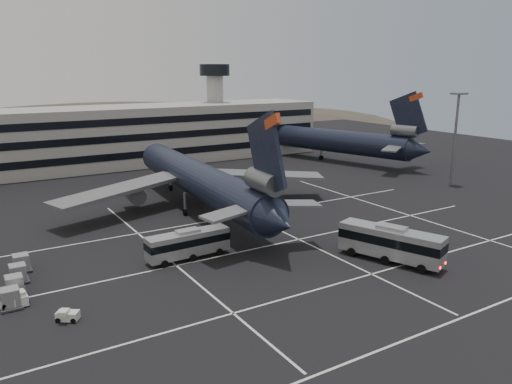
# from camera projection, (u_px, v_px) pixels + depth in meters

# --- Properties ---
(ground) EXTENTS (260.00, 260.00, 0.00)m
(ground) POSITION_uv_depth(u_px,v_px,m) (237.00, 267.00, 58.97)
(ground) COLOR black
(ground) RESTS_ON ground
(lane_markings) EXTENTS (90.00, 55.62, 0.01)m
(lane_markings) POSITION_uv_depth(u_px,v_px,m) (241.00, 263.00, 60.05)
(lane_markings) COLOR silver
(lane_markings) RESTS_ON ground
(terminal) EXTENTS (125.00, 26.00, 24.00)m
(terminal) POSITION_uv_depth(u_px,v_px,m) (74.00, 140.00, 114.75)
(terminal) COLOR gray
(terminal) RESTS_ON ground
(hills) EXTENTS (352.00, 180.00, 44.00)m
(hills) POSITION_uv_depth(u_px,v_px,m) (78.00, 153.00, 211.78)
(hills) COLOR #38332B
(hills) RESTS_ON ground
(lightpole_right) EXTENTS (2.40, 2.40, 18.28)m
(lightpole_right) POSITION_uv_depth(u_px,v_px,m) (456.00, 126.00, 97.95)
(lightpole_right) COLOR slate
(lightpole_right) RESTS_ON ground
(trijet_main) EXTENTS (47.34, 57.68, 18.08)m
(trijet_main) POSITION_uv_depth(u_px,v_px,m) (200.00, 180.00, 81.09)
(trijet_main) COLOR black
(trijet_main) RESTS_ON ground
(trijet_far) EXTENTS (24.78, 56.62, 18.08)m
(trijet_far) POSITION_uv_depth(u_px,v_px,m) (325.00, 139.00, 126.90)
(trijet_far) COLOR black
(trijet_far) RESTS_ON ground
(bus_near) EXTENTS (7.21, 12.90, 4.48)m
(bus_near) POSITION_uv_depth(u_px,v_px,m) (391.00, 242.00, 60.05)
(bus_near) COLOR gray
(bus_near) RESTS_ON ground
(bus_far) EXTENTS (10.61, 2.94, 3.72)m
(bus_far) POSITION_uv_depth(u_px,v_px,m) (188.00, 243.00, 61.03)
(bus_far) COLOR gray
(bus_far) RESTS_ON ground
(tug_a) EXTENTS (1.65, 2.52, 1.54)m
(tug_a) POSITION_uv_depth(u_px,v_px,m) (19.00, 298.00, 49.35)
(tug_a) COLOR silver
(tug_a) RESTS_ON ground
(tug_b) EXTENTS (2.27, 2.08, 1.26)m
(tug_b) POSITION_uv_depth(u_px,v_px,m) (68.00, 315.00, 46.16)
(tug_b) COLOR silver
(tug_b) RESTS_ON ground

